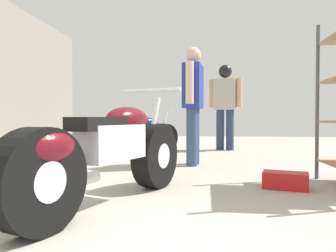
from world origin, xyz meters
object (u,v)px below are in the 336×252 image
motorcycle_maroon_cruiser (108,153)px  motorcycle_black_naked (137,135)px  mechanic_in_blue (193,99)px  red_toolbox (285,180)px  mechanic_with_helmet (225,99)px

motorcycle_maroon_cruiser → motorcycle_black_naked: (-0.58, 3.65, -0.04)m
motorcycle_maroon_cruiser → mechanic_in_blue: (0.55, 2.29, 0.56)m
motorcycle_black_naked → red_toolbox: (2.08, -2.84, -0.28)m
motorcycle_maroon_cruiser → red_toolbox: size_ratio=4.83×
motorcycle_black_naked → red_toolbox: bearing=-53.8°
motorcycle_black_naked → motorcycle_maroon_cruiser: bearing=-81.0°
motorcycle_black_naked → mechanic_with_helmet: bearing=29.0°
motorcycle_maroon_cruiser → mechanic_with_helmet: (1.13, 4.59, 0.68)m
motorcycle_black_naked → mechanic_with_helmet: mechanic_with_helmet is taller
motorcycle_maroon_cruiser → mechanic_in_blue: mechanic_in_blue is taller
red_toolbox → mechanic_in_blue: bearing=122.7°
motorcycle_maroon_cruiser → motorcycle_black_naked: size_ratio=1.35×
mechanic_with_helmet → red_toolbox: size_ratio=4.42×
motorcycle_black_naked → mechanic_in_blue: size_ratio=0.87×
mechanic_in_blue → red_toolbox: bearing=-57.3°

